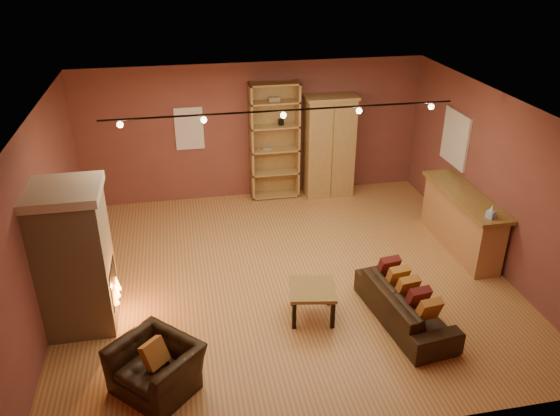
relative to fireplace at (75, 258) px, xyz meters
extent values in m
plane|color=#A06939|center=(3.04, 0.60, -1.06)|extent=(7.00, 7.00, 0.00)
plane|color=#56351B|center=(3.04, 0.60, 1.74)|extent=(7.00, 7.00, 0.00)
cube|color=brown|center=(3.04, 3.85, 0.34)|extent=(7.00, 0.02, 2.80)
cube|color=brown|center=(-0.46, 0.60, 0.34)|extent=(0.02, 6.50, 2.80)
cube|color=brown|center=(6.54, 0.60, 0.34)|extent=(0.02, 6.50, 2.80)
cube|color=tan|center=(-0.01, 0.00, -0.06)|extent=(0.90, 0.90, 2.00)
cube|color=beige|center=(-0.01, 0.00, 1.00)|extent=(0.98, 0.98, 0.12)
cube|color=black|center=(0.40, 0.00, -0.46)|extent=(0.10, 0.65, 0.55)
cone|color=orange|center=(0.46, 0.00, -0.58)|extent=(0.10, 0.10, 0.22)
cube|color=white|center=(1.74, 3.83, 0.49)|extent=(0.56, 0.04, 0.86)
cube|color=tan|center=(3.44, 3.83, 0.16)|extent=(1.00, 0.04, 2.43)
cube|color=tan|center=(2.96, 3.66, 0.16)|extent=(0.04, 0.39, 2.43)
cube|color=tan|center=(3.91, 3.66, 0.16)|extent=(0.04, 0.39, 2.43)
cube|color=gray|center=(3.27, 3.66, 0.02)|extent=(0.18, 0.12, 0.05)
cube|color=black|center=(3.57, 3.66, 0.57)|extent=(0.10, 0.10, 0.12)
cube|color=tan|center=(3.44, 3.66, -1.02)|extent=(1.00, 0.39, 0.04)
cube|color=tan|center=(3.44, 3.66, -0.51)|extent=(1.00, 0.39, 0.03)
cube|color=tan|center=(3.44, 3.66, -0.01)|extent=(1.00, 0.39, 0.04)
cube|color=tan|center=(3.44, 3.66, 0.49)|extent=(1.00, 0.39, 0.04)
cube|color=tan|center=(3.44, 3.66, 0.99)|extent=(1.00, 0.39, 0.04)
cube|color=tan|center=(3.44, 3.66, 1.35)|extent=(1.00, 0.39, 0.04)
cube|color=tan|center=(4.57, 3.58, -0.02)|extent=(0.99, 0.54, 2.08)
cube|color=olive|center=(4.57, 3.31, -0.02)|extent=(0.02, 0.01, 1.98)
cube|color=tan|center=(4.57, 3.58, 1.05)|extent=(1.05, 0.60, 0.06)
cube|color=tan|center=(6.24, 0.92, -0.57)|extent=(0.47, 2.06, 0.98)
cube|color=olive|center=(6.24, 0.92, -0.05)|extent=(0.59, 2.18, 0.06)
cube|color=#90BCE7|center=(6.19, 0.04, 0.04)|extent=(0.15, 0.15, 0.11)
cone|color=white|center=(6.19, 0.04, 0.15)|extent=(0.08, 0.08, 0.10)
cube|color=white|center=(6.51, 2.00, 0.59)|extent=(0.05, 0.90, 1.00)
imported|color=black|center=(4.49, -0.85, -0.70)|extent=(0.77, 1.89, 0.72)
cube|color=#AC6C2C|center=(4.56, -1.40, -0.47)|extent=(0.33, 0.27, 0.36)
cube|color=maroon|center=(4.52, -1.13, -0.47)|extent=(0.33, 0.27, 0.36)
cube|color=#AC6C2C|center=(4.49, -0.85, -0.47)|extent=(0.33, 0.27, 0.36)
cube|color=#AC6C2C|center=(4.45, -0.58, -0.47)|extent=(0.33, 0.27, 0.36)
cube|color=maroon|center=(4.42, -0.31, -0.47)|extent=(0.33, 0.27, 0.36)
imported|color=black|center=(1.02, -1.51, -0.64)|extent=(1.13, 1.13, 0.85)
cube|color=#AC6C2C|center=(1.02, -1.51, -0.53)|extent=(0.38, 0.38, 0.34)
cube|color=olive|center=(3.21, -0.50, -0.59)|extent=(0.75, 0.75, 0.05)
cube|color=black|center=(2.94, -0.77, -0.84)|extent=(0.05, 0.05, 0.43)
cube|color=black|center=(3.48, -0.77, -0.84)|extent=(0.05, 0.05, 0.43)
cube|color=black|center=(2.94, -0.23, -0.84)|extent=(0.05, 0.05, 0.43)
cube|color=black|center=(3.48, -0.23, -0.84)|extent=(0.05, 0.05, 0.43)
cylinder|color=black|center=(3.04, 0.80, 1.66)|extent=(5.20, 0.03, 0.03)
sphere|color=#FFD88C|center=(0.74, 0.80, 1.59)|extent=(0.09, 0.09, 0.09)
sphere|color=#FFD88C|center=(1.89, 0.80, 1.59)|extent=(0.09, 0.09, 0.09)
sphere|color=#FFD88C|center=(3.04, 0.80, 1.59)|extent=(0.09, 0.09, 0.09)
sphere|color=#FFD88C|center=(4.19, 0.80, 1.59)|extent=(0.09, 0.09, 0.09)
sphere|color=#FFD88C|center=(5.34, 0.80, 1.59)|extent=(0.09, 0.09, 0.09)
camera|label=1|loc=(1.52, -6.73, 3.92)|focal=35.00mm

